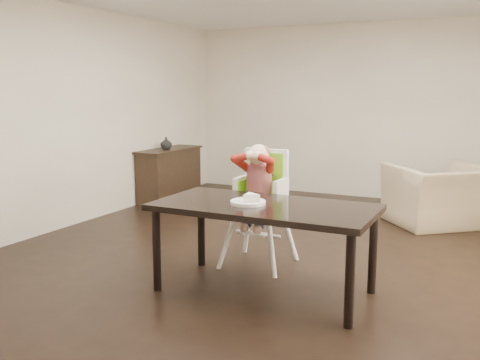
% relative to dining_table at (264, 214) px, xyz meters
% --- Properties ---
extents(ground, '(7.00, 7.00, 0.00)m').
position_rel_dining_table_xyz_m(ground, '(-0.06, 0.90, -0.67)').
color(ground, black).
rests_on(ground, ground).
extents(room_walls, '(6.02, 7.02, 2.71)m').
position_rel_dining_table_xyz_m(room_walls, '(-0.06, 0.90, 1.18)').
color(room_walls, '#C2B5A0').
rests_on(room_walls, ground).
extents(dining_table, '(1.80, 0.90, 0.75)m').
position_rel_dining_table_xyz_m(dining_table, '(0.00, 0.00, 0.00)').
color(dining_table, black).
rests_on(dining_table, ground).
extents(high_chair, '(0.49, 0.49, 1.17)m').
position_rel_dining_table_xyz_m(high_chair, '(-0.33, 0.66, 0.16)').
color(high_chair, white).
rests_on(high_chair, ground).
extents(plate, '(0.34, 0.34, 0.08)m').
position_rel_dining_table_xyz_m(plate, '(-0.12, -0.04, 0.11)').
color(plate, white).
rests_on(plate, dining_table).
extents(armchair, '(1.37, 1.31, 1.01)m').
position_rel_dining_table_xyz_m(armchair, '(1.08, 3.02, -0.17)').
color(armchair, tan).
rests_on(armchair, ground).
extents(sideboard, '(0.44, 1.26, 0.79)m').
position_rel_dining_table_xyz_m(sideboard, '(-2.84, 2.87, -0.27)').
color(sideboard, black).
rests_on(sideboard, ground).
extents(vase, '(0.22, 0.22, 0.18)m').
position_rel_dining_table_xyz_m(vase, '(-2.84, 2.80, 0.21)').
color(vase, '#99999E').
rests_on(vase, sideboard).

